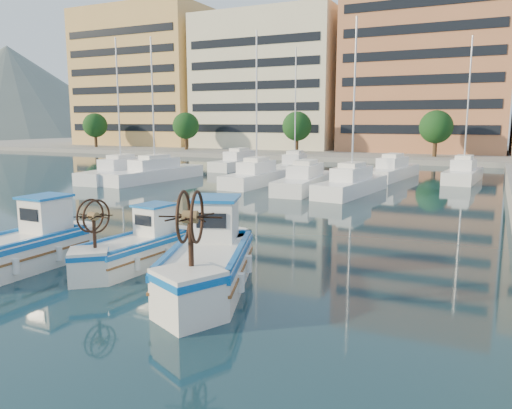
{
  "coord_description": "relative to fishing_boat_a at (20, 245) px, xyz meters",
  "views": [
    {
      "loc": [
        10.52,
        -11.09,
        4.87
      ],
      "look_at": [
        1.86,
        7.11,
        1.5
      ],
      "focal_mm": 35.0,
      "sensor_mm": 36.0,
      "label": 1
    }
  ],
  "objects": [
    {
      "name": "yacht_marina",
      "position": [
        0.2,
        27.56,
        -0.29
      ],
      "size": [
        38.66,
        22.4,
        11.5
      ],
      "color": "white",
      "rests_on": "ground"
    },
    {
      "name": "hill_west",
      "position": [
        -136.57,
        109.95,
        -0.82
      ],
      "size": [
        180.0,
        180.0,
        60.0
      ],
      "primitive_type": "cone",
      "color": "slate",
      "rests_on": "ground"
    },
    {
      "name": "ground",
      "position": [
        3.43,
        -0.05,
        -0.82
      ],
      "size": [
        300.0,
        300.0,
        0.0
      ],
      "primitive_type": "plane",
      "color": "#1B3E47",
      "rests_on": "ground"
    },
    {
      "name": "fishing_boat_b",
      "position": [
        3.25,
        1.92,
        -0.11
      ],
      "size": [
        2.04,
        4.17,
        2.55
      ],
      "rotation": [
        0.0,
        0.0,
        -0.1
      ],
      "color": "white",
      "rests_on": "ground"
    },
    {
      "name": "fishing_boat_a",
      "position": [
        0.0,
        0.0,
        0.0
      ],
      "size": [
        2.01,
        4.77,
        2.96
      ],
      "rotation": [
        0.0,
        0.0,
        -0.02
      ],
      "color": "white",
      "rests_on": "ground"
    },
    {
      "name": "fishing_boat_c",
      "position": [
        6.59,
        1.09,
        0.07
      ],
      "size": [
        3.62,
        5.33,
        3.22
      ],
      "rotation": [
        0.0,
        0.0,
        0.34
      ],
      "color": "white",
      "rests_on": "ground"
    },
    {
      "name": "waterfront",
      "position": [
        12.66,
        64.99,
        10.28
      ],
      "size": [
        180.0,
        40.0,
        25.6
      ],
      "color": "gray",
      "rests_on": "ground"
    }
  ]
}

